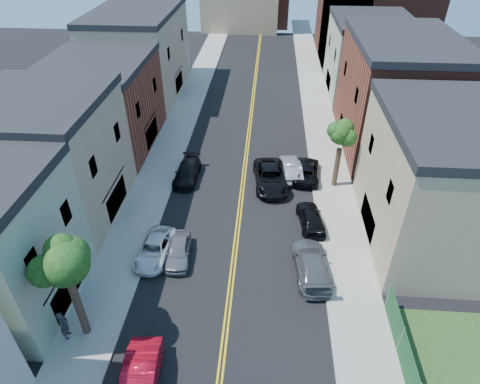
% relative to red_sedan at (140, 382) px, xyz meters
% --- Properties ---
extents(sidewalk_left, '(3.20, 100.00, 0.15)m').
position_rel_red_sedan_xyz_m(sidewalk_left, '(-4.02, 29.16, -0.72)').
color(sidewalk_left, gray).
rests_on(sidewalk_left, ground).
extents(sidewalk_right, '(3.20, 100.00, 0.15)m').
position_rel_red_sedan_xyz_m(sidewalk_right, '(11.78, 29.16, -0.72)').
color(sidewalk_right, gray).
rests_on(sidewalk_right, ground).
extents(curb_left, '(0.30, 100.00, 0.15)m').
position_rel_red_sedan_xyz_m(curb_left, '(-2.27, 29.16, -0.72)').
color(curb_left, gray).
rests_on(curb_left, ground).
extents(curb_right, '(0.30, 100.00, 0.15)m').
position_rel_red_sedan_xyz_m(curb_right, '(10.03, 29.16, -0.72)').
color(curb_right, gray).
rests_on(curb_right, ground).
extents(bldg_left_tan_near, '(9.00, 10.00, 9.00)m').
position_rel_red_sedan_xyz_m(bldg_left_tan_near, '(-10.12, 14.16, 3.70)').
color(bldg_left_tan_near, '#998466').
rests_on(bldg_left_tan_near, ground).
extents(bldg_left_brick, '(9.00, 12.00, 8.00)m').
position_rel_red_sedan_xyz_m(bldg_left_brick, '(-10.12, 25.16, 3.20)').
color(bldg_left_brick, brown).
rests_on(bldg_left_brick, ground).
extents(bldg_left_tan_far, '(9.00, 16.00, 9.50)m').
position_rel_red_sedan_xyz_m(bldg_left_tan_far, '(-10.12, 39.16, 3.95)').
color(bldg_left_tan_far, '#998466').
rests_on(bldg_left_tan_far, ground).
extents(bldg_right_tan, '(9.00, 12.00, 9.00)m').
position_rel_red_sedan_xyz_m(bldg_right_tan, '(17.88, 13.16, 3.70)').
color(bldg_right_tan, '#998466').
rests_on(bldg_right_tan, ground).
extents(bldg_right_brick, '(9.00, 14.00, 10.00)m').
position_rel_red_sedan_xyz_m(bldg_right_brick, '(17.88, 27.16, 4.20)').
color(bldg_right_brick, brown).
rests_on(bldg_right_brick, ground).
extents(bldg_right_palegrn, '(9.00, 12.00, 8.50)m').
position_rel_red_sedan_xyz_m(bldg_right_palegrn, '(17.88, 41.16, 3.45)').
color(bldg_right_palegrn, gray).
rests_on(bldg_right_palegrn, ground).
extents(church, '(16.20, 14.20, 22.60)m').
position_rel_red_sedan_xyz_m(church, '(20.21, 56.23, 6.45)').
color(church, '#4C2319').
rests_on(church, ground).
extents(tree_left_mid, '(5.20, 5.20, 9.29)m').
position_rel_red_sedan_xyz_m(tree_left_mid, '(-4.00, 3.17, 5.78)').
color(tree_left_mid, '#35241A').
rests_on(tree_left_mid, sidewalk_left).
extents(tree_right_far, '(4.40, 4.40, 8.03)m').
position_rel_red_sedan_xyz_m(tree_right_far, '(11.79, 19.17, 4.96)').
color(tree_right_far, '#35241A').
rests_on(tree_right_far, sidewalk_right).
extents(red_sedan, '(2.12, 4.98, 1.60)m').
position_rel_red_sedan_xyz_m(red_sedan, '(0.00, 0.00, 0.00)').
color(red_sedan, red).
rests_on(red_sedan, ground).
extents(white_pickup, '(2.47, 4.72, 1.27)m').
position_rel_red_sedan_xyz_m(white_pickup, '(-1.62, 9.58, -0.16)').
color(white_pickup, silver).
rests_on(white_pickup, ground).
extents(grey_car_left, '(1.90, 4.02, 1.33)m').
position_rel_red_sedan_xyz_m(grey_car_left, '(0.08, 9.49, -0.13)').
color(grey_car_left, slate).
rests_on(grey_car_left, ground).
extents(black_car_left, '(2.09, 4.81, 1.38)m').
position_rel_red_sedan_xyz_m(black_car_left, '(-1.10, 19.38, -0.11)').
color(black_car_left, black).
rests_on(black_car_left, ground).
extents(grey_car_right, '(2.65, 5.49, 1.54)m').
position_rel_red_sedan_xyz_m(grey_car_right, '(9.07, 8.80, -0.03)').
color(grey_car_right, '#4F5156').
rests_on(grey_car_right, ground).
extents(black_car_right, '(2.25, 4.40, 1.43)m').
position_rel_red_sedan_xyz_m(black_car_right, '(9.38, 13.69, -0.08)').
color(black_car_right, black).
rests_on(black_car_right, ground).
extents(silver_car_right, '(2.08, 4.62, 1.47)m').
position_rel_red_sedan_xyz_m(silver_car_right, '(8.08, 20.58, -0.06)').
color(silver_car_right, '#A3A6AB').
rests_on(silver_car_right, ground).
extents(dark_car_right_far, '(2.63, 5.07, 1.37)m').
position_rel_red_sedan_xyz_m(dark_car_right_far, '(9.38, 20.46, -0.12)').
color(dark_car_right_far, black).
rests_on(dark_car_right_far, ground).
extents(black_suv_lane, '(3.32, 6.06, 1.61)m').
position_rel_red_sedan_xyz_m(black_suv_lane, '(6.24, 18.91, 0.01)').
color(black_suv_lane, black).
rests_on(black_suv_lane, ground).
extents(pedestrian_left, '(0.62, 0.81, 1.98)m').
position_rel_red_sedan_xyz_m(pedestrian_left, '(-4.97, 2.76, 0.34)').
color(pedestrian_left, '#26272D').
rests_on(pedestrian_left, sidewalk_left).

